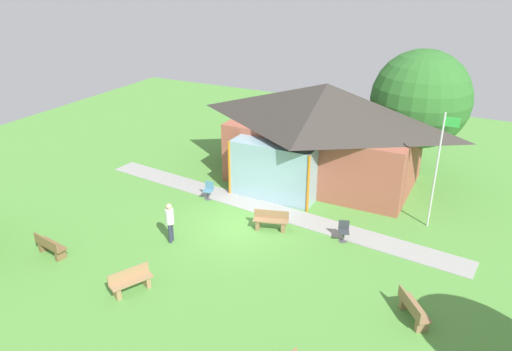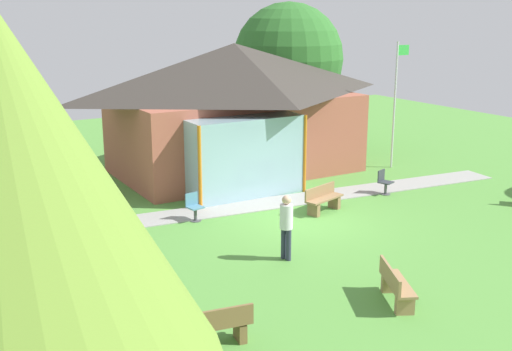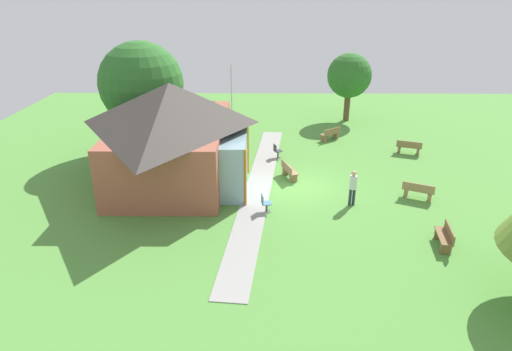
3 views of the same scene
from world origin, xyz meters
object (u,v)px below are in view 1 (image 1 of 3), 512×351
Objects in this scene: flagpole at (438,166)px; bench_front_left at (50,246)px; bench_rear_near_path at (271,221)px; bench_front_center at (131,281)px; patio_chair_west at (209,191)px; visitor_strolling_lawn at (170,220)px; bench_lawn_far_right at (413,309)px; patio_chair_lawn_spare at (344,231)px; pavilion at (323,131)px; tree_behind_pavilion_right at (421,99)px.

bench_front_left is at bearing -144.57° from flagpole.
bench_front_center is at bearing 50.88° from bench_rear_near_path.
visitor_strolling_lawn is at bearing 91.16° from patio_chair_west.
bench_rear_near_path is 4.29m from visitor_strolling_lawn.
patio_chair_west is (-10.49, 4.47, 0.01)m from bench_lawn_far_right.
patio_chair_lawn_spare is (5.56, 6.63, 0.01)m from bench_front_center.
bench_front_center is (-2.55, -12.08, -2.25)m from pavilion.
pavilion is 9.48m from visitor_strolling_lawn.
pavilion reaches higher than bench_front_center.
patio_chair_west is at bearing -138.36° from tree_behind_pavilion_right.
bench_lawn_far_right is 12.56m from tree_behind_pavilion_right.
bench_front_left is at bearing -120.33° from pavilion.
bench_rear_near_path is (-0.05, -5.98, -2.25)m from pavilion.
pavilion is 5.81× the size of visitor_strolling_lawn.
bench_rear_near_path is at bearing -150.69° from flagpole.
patio_chair_lawn_spare is (-3.47, 3.70, 0.01)m from bench_lawn_far_right.
visitor_strolling_lawn is (-0.72, 3.33, 0.62)m from bench_front_center.
patio_chair_west is at bearing -2.03° from visitor_strolling_lawn.
visitor_strolling_lawn reaches higher than bench_lawn_far_right.
patio_chair_west is at bearing -130.59° from pavilion.
bench_rear_near_path is 3.11m from patio_chair_lawn_spare.
flagpole is 3.28× the size of bench_rear_near_path.
tree_behind_pavilion_right is (8.20, 7.29, 3.77)m from patio_chair_west.
pavilion reaches higher than visitor_strolling_lawn.
pavilion is 12.55m from bench_front_center.
bench_front_left is (-6.86, -11.74, -2.25)m from pavilion.
pavilion is 11.75× the size of patio_chair_west.
tree_behind_pavilion_right is at bearing -133.05° from bench_rear_near_path.
bench_front_left is at bearing -127.62° from tree_behind_pavilion_right.
bench_front_center is 0.23× the size of tree_behind_pavilion_right.
bench_front_left is (-4.31, 0.34, 0.00)m from bench_front_center.
bench_rear_near_path is 1.01× the size of bench_front_center.
tree_behind_pavilion_right reaches higher than patio_chair_lawn_spare.
bench_lawn_far_right is 13.60m from bench_front_left.
flagpole is 5.67m from tree_behind_pavilion_right.
bench_rear_near_path is 10.30m from tree_behind_pavilion_right.
bench_front_center is at bearing -114.65° from tree_behind_pavilion_right.
bench_front_left is (-13.35, -2.59, 0.00)m from bench_lawn_far_right.
bench_front_left is at bearing 58.88° from patio_chair_west.
visitor_strolling_lawn is (-3.27, -8.75, -1.63)m from pavilion.
flagpole is 12.97m from bench_front_center.
flagpole is 0.76× the size of tree_behind_pavilion_right.
patio_chair_lawn_spare is at bearing -74.56° from visitor_strolling_lawn.
bench_front_left is 4.71m from visitor_strolling_lawn.
bench_front_left is (-12.83, -9.13, -2.44)m from flagpole.
patio_chair_lawn_spare reaches higher than bench_front_left.
bench_rear_near_path is 1.82× the size of patio_chair_lawn_spare.
patio_chair_west is (-3.96, 1.30, 0.01)m from bench_rear_near_path.
bench_front_left is at bearing 117.47° from visitor_strolling_lawn.
patio_chair_lawn_spare is at bearing -174.18° from bench_lawn_far_right.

